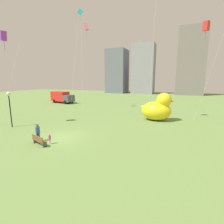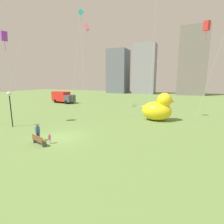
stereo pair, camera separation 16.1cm
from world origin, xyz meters
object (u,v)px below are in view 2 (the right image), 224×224
(person_child, at_px, (49,138))
(person_adult, at_px, (38,132))
(box_truck, at_px, (63,97))
(kite_teal, at_px, (80,19))
(kite_red, at_px, (207,26))
(kite_pink, at_px, (87,28))
(giant_inflatable_duck, at_px, (158,109))
(kite_purple, at_px, (4,37))
(park_bench, at_px, (39,140))
(lamppost, at_px, (10,99))

(person_child, bearing_deg, person_adult, 174.77)
(box_truck, distance_m, kite_teal, 18.57)
(kite_red, relative_size, kite_pink, 0.80)
(giant_inflatable_duck, distance_m, kite_teal, 23.64)
(box_truck, height_order, kite_purple, kite_purple)
(park_bench, relative_size, kite_purple, 0.16)
(lamppost, distance_m, kite_red, 25.58)
(kite_red, relative_size, kite_purple, 1.12)
(kite_teal, bearing_deg, kite_purple, -91.45)
(park_bench, height_order, kite_teal, kite_teal)
(box_truck, relative_size, kite_pink, 0.42)
(person_adult, bearing_deg, lamppost, 159.22)
(giant_inflatable_duck, xyz_separation_m, lamppost, (-16.36, -10.42, 1.75))
(park_bench, height_order, kite_red, kite_red)
(kite_red, xyz_separation_m, kite_purple, (-22.14, -9.96, -1.36))
(kite_purple, bearing_deg, kite_red, 24.21)
(park_bench, relative_size, person_child, 1.90)
(giant_inflatable_duck, bearing_deg, box_truck, 157.47)
(kite_pink, bearing_deg, kite_purple, -101.23)
(kite_red, bearing_deg, park_bench, -134.96)
(person_child, xyz_separation_m, lamppost, (-8.41, 2.76, 2.93))
(kite_red, bearing_deg, giant_inflatable_duck, -178.80)
(person_adult, xyz_separation_m, person_child, (1.51, -0.14, -0.39))
(person_child, distance_m, kite_red, 22.06)
(park_bench, bearing_deg, kite_pink, 106.38)
(giant_inflatable_duck, bearing_deg, park_bench, -122.03)
(person_adult, height_order, person_child, person_adult)
(person_adult, relative_size, giant_inflatable_duck, 0.34)
(box_truck, xyz_separation_m, kite_pink, (10.87, -5.78, 13.79))
(box_truck, bearing_deg, kite_teal, -25.98)
(lamppost, xyz_separation_m, kite_red, (21.62, 10.53, 8.71))
(park_bench, distance_m, kite_pink, 24.16)
(giant_inflatable_duck, distance_m, lamppost, 19.48)
(kite_red, xyz_separation_m, kite_pink, (-19.29, 4.44, 3.07))
(kite_red, bearing_deg, lamppost, -154.03)
(person_adult, distance_m, kite_teal, 26.36)
(park_bench, distance_m, lamppost, 8.95)
(person_child, relative_size, kite_red, 0.07)
(kite_pink, bearing_deg, kite_teal, 145.59)
(person_adult, bearing_deg, park_bench, -42.42)
(person_adult, height_order, kite_teal, kite_teal)
(giant_inflatable_duck, bearing_deg, person_child, -121.11)
(park_bench, relative_size, kite_teal, 0.09)
(lamppost, relative_size, kite_pink, 0.27)
(person_adult, xyz_separation_m, lamppost, (-6.90, 2.62, 2.54))
(person_child, relative_size, lamppost, 0.22)
(kite_pink, bearing_deg, park_bench, -73.62)
(park_bench, xyz_separation_m, box_truck, (-16.27, 24.13, 0.97))
(lamppost, height_order, kite_red, kite_red)
(person_child, bearing_deg, kite_teal, 113.72)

